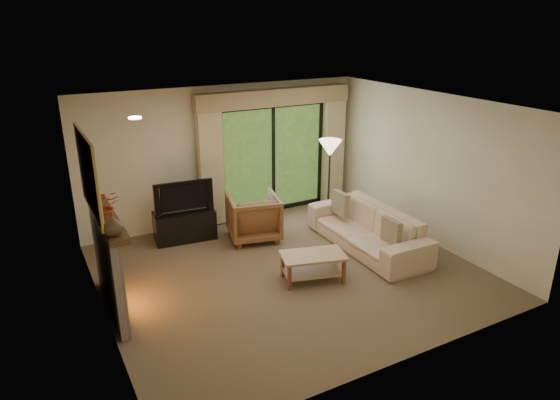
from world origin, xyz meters
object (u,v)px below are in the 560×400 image
coffee_table (313,267)px  media_console (185,225)px  armchair (253,217)px  sofa (367,228)px

coffee_table → media_console: bearing=133.2°
armchair → sofa: bearing=153.6°
sofa → coffee_table: 1.52m
media_console → sofa: bearing=-28.9°
sofa → coffee_table: size_ratio=2.55×
media_console → sofa: 3.21m
media_console → coffee_table: size_ratio=1.12×
armchair → coffee_table: size_ratio=0.94×
sofa → media_console: bearing=-123.3°
media_console → coffee_table: 2.64m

